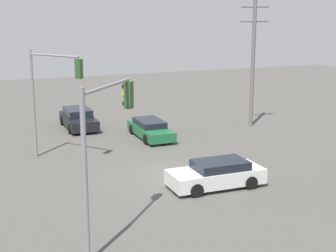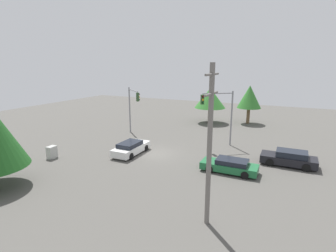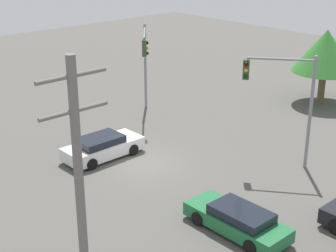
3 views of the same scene
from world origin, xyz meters
name	(u,v)px [view 2 (image 2 of 3)]	position (x,y,z in m)	size (l,w,h in m)	color
ground_plane	(156,154)	(0.00, 0.00, 0.00)	(80.00, 80.00, 0.00)	#54514C
sedan_white	(131,148)	(-1.15, 2.26, 0.65)	(4.66, 2.03, 1.31)	silver
sedan_dark	(289,158)	(2.43, -12.57, 0.69)	(2.05, 4.77, 1.41)	black
sedan_green	(230,166)	(-1.46, -8.02, 0.59)	(1.93, 4.77, 1.18)	#1E6638
traffic_signal_main	(133,103)	(5.42, 6.19, 4.20)	(2.77, 3.17, 6.11)	gray
traffic_signal_cross	(220,109)	(5.41, -5.20, 4.27)	(2.46, 3.08, 6.24)	gray
utility_pole_tall	(210,143)	(-9.48, -8.50, 4.86)	(2.20, 0.28, 9.16)	slate
electrical_cabinet	(52,152)	(-5.59, 8.62, 0.61)	(0.86, 0.66, 1.21)	#B2B2AD
tree_left	(210,98)	(16.95, -0.62, 3.92)	(4.81, 4.81, 5.50)	brown
tree_corner	(249,97)	(18.99, -6.26, 4.16)	(3.63, 3.63, 5.94)	brown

